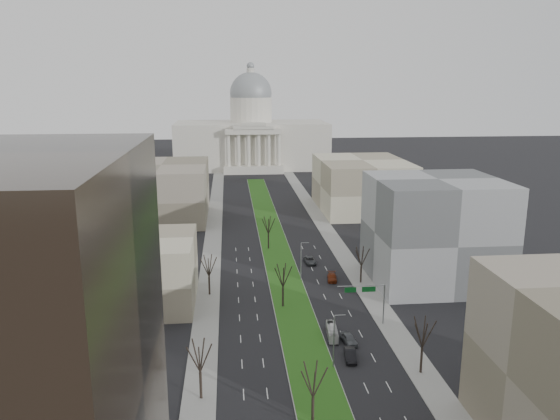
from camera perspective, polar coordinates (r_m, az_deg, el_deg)
ground at (r=151.34m, az=-0.46°, el=-4.07°), size 600.00×600.00×0.00m
median at (r=150.34m, az=-0.42°, el=-4.15°), size 8.00×222.03×0.20m
sidewalk_left at (r=127.26m, az=-7.41°, el=-7.57°), size 5.00×330.00×0.15m
sidewalk_right at (r=130.65m, az=8.24°, el=-7.04°), size 5.00×330.00×0.15m
capitol at (r=295.17m, az=-3.01°, el=7.66°), size 80.00×46.00×55.00m
building_beige_left at (r=117.20m, az=-15.30°, el=-6.20°), size 26.00×22.00×14.00m
building_grey_right at (r=129.20m, az=15.86°, el=-2.10°), size 28.00×26.00×24.00m
building_far_left at (r=188.77m, az=-12.19°, el=1.94°), size 30.00×40.00×18.00m
building_far_right at (r=198.11m, az=8.54°, el=2.62°), size 30.00×40.00×18.00m
tree_left_mid at (r=81.53m, az=-8.40°, el=-14.76°), size 5.40×5.40×9.72m
tree_left_far at (r=118.37m, az=-7.46°, el=-5.71°), size 5.28×5.28×9.50m
tree_right_mid at (r=89.92m, az=14.73°, el=-12.17°), size 5.52×5.52×9.94m
tree_right_far at (r=125.72m, az=8.52°, el=-4.76°), size 5.04×5.04×9.07m
tree_median_a at (r=75.16m, az=3.50°, el=-17.24°), size 5.40×5.40×9.72m
tree_median_b at (r=111.18m, az=0.31°, el=-6.78°), size 5.40×5.40×9.72m
tree_median_c at (r=149.24m, az=-1.23°, el=-1.53°), size 5.40×5.40×9.72m
streetlamp_median_b at (r=90.09m, az=5.69°, el=-13.38°), size 1.90×0.20×9.16m
streetlamp_median_c at (r=126.61m, az=2.23°, el=-5.30°), size 1.90×0.20×9.16m
mast_arm_signs at (r=104.98m, az=9.40°, el=-8.73°), size 9.12×0.24×8.09m
car_grey_near at (r=99.66m, az=7.21°, el=-13.22°), size 2.79×5.21×1.68m
car_black at (r=94.57m, az=7.36°, el=-14.78°), size 2.33×5.22×1.67m
car_red at (r=128.30m, az=5.46°, el=-7.02°), size 2.86×5.42×1.50m
car_grey_far at (r=139.47m, az=3.15°, el=-5.29°), size 2.86×5.69×1.55m
box_van at (r=101.66m, az=5.47°, el=-12.51°), size 2.33×7.33×2.01m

